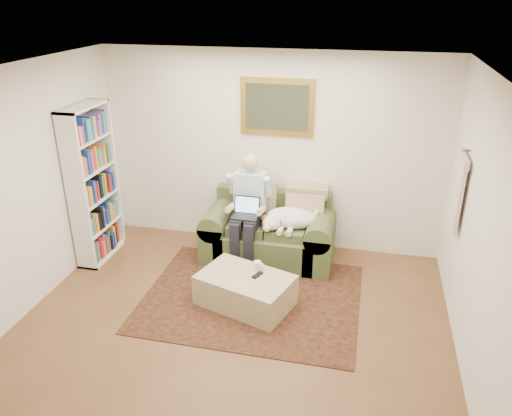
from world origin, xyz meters
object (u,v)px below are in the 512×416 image
at_px(seated_man, 247,211).
at_px(ottoman, 245,290).
at_px(coffee_mug, 258,266).
at_px(laptop, 246,211).
at_px(sleeping_dog, 291,218).
at_px(bookshelf, 93,185).
at_px(sofa, 269,237).

relative_size(seated_man, ottoman, 1.40).
distance_m(ottoman, coffee_mug, 0.30).
distance_m(laptop, sleeping_dog, 0.57).
bearing_deg(ottoman, sleeping_dog, 72.23).
distance_m(ottoman, bookshelf, 2.39).
bearing_deg(sofa, coffee_mug, -86.07).
xyz_separation_m(ottoman, coffee_mug, (0.10, 0.17, 0.23)).
xyz_separation_m(sofa, sleeping_dog, (0.30, -0.08, 0.35)).
bearing_deg(seated_man, coffee_mug, -68.48).
distance_m(sleeping_dog, ottoman, 1.18).
bearing_deg(bookshelf, sofa, 11.55).
distance_m(sleeping_dog, bookshelf, 2.53).
xyz_separation_m(sleeping_dog, ottoman, (-0.33, -1.04, -0.45)).
xyz_separation_m(sofa, bookshelf, (-2.18, -0.44, 0.71)).
xyz_separation_m(coffee_mug, bookshelf, (-2.24, 0.51, 0.59)).
bearing_deg(sleeping_dog, seated_man, -172.87).
relative_size(laptop, ottoman, 0.32).
distance_m(sofa, coffee_mug, 0.96).
height_order(laptop, ottoman, laptop).
height_order(seated_man, coffee_mug, seated_man).
bearing_deg(coffee_mug, bookshelf, 167.27).
bearing_deg(sofa, sleeping_dog, -15.74).
height_order(seated_man, bookshelf, bookshelf).
height_order(seated_man, laptop, seated_man).
bearing_deg(sofa, bookshelf, -168.45).
bearing_deg(coffee_mug, ottoman, -120.21).
distance_m(sofa, laptop, 0.56).
height_order(coffee_mug, bookshelf, bookshelf).
relative_size(sofa, ottoman, 1.66).
xyz_separation_m(laptop, bookshelf, (-1.93, -0.23, 0.27)).
bearing_deg(seated_man, laptop, -90.00).
bearing_deg(laptop, sofa, 41.02).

